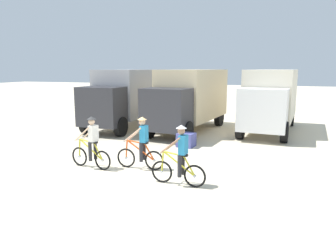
{
  "coord_description": "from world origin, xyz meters",
  "views": [
    {
      "loc": [
        4.39,
        -9.09,
        3.41
      ],
      "look_at": [
        0.0,
        3.25,
        1.1
      ],
      "focal_mm": 34.92,
      "sensor_mm": 36.0,
      "label": 1
    }
  ],
  "objects_px": {
    "cyclist_near_camera": "(180,158)",
    "supply_crate": "(186,140)",
    "cyclist_cowboy_hat": "(141,145)",
    "cyclist_orange_shirt": "(92,144)",
    "box_truck_tan_camper": "(189,97)",
    "box_truck_grey_hauler": "(128,95)",
    "box_truck_cream_rv": "(270,97)"
  },
  "relations": [
    {
      "from": "box_truck_grey_hauler",
      "to": "supply_crate",
      "type": "distance_m",
      "value": 6.21
    },
    {
      "from": "box_truck_grey_hauler",
      "to": "cyclist_near_camera",
      "type": "xyz_separation_m",
      "value": [
        5.9,
        -8.47,
        -1.03
      ]
    },
    {
      "from": "box_truck_tan_camper",
      "to": "box_truck_cream_rv",
      "type": "height_order",
      "value": "same"
    },
    {
      "from": "box_truck_grey_hauler",
      "to": "supply_crate",
      "type": "xyz_separation_m",
      "value": [
        4.7,
        -3.74,
        -1.57
      ]
    },
    {
      "from": "cyclist_cowboy_hat",
      "to": "supply_crate",
      "type": "height_order",
      "value": "cyclist_cowboy_hat"
    },
    {
      "from": "cyclist_cowboy_hat",
      "to": "cyclist_near_camera",
      "type": "distance_m",
      "value": 2.02
    },
    {
      "from": "box_truck_grey_hauler",
      "to": "box_truck_cream_rv",
      "type": "height_order",
      "value": "same"
    },
    {
      "from": "box_truck_cream_rv",
      "to": "box_truck_tan_camper",
      "type": "bearing_deg",
      "value": -161.69
    },
    {
      "from": "supply_crate",
      "to": "box_truck_tan_camper",
      "type": "bearing_deg",
      "value": 104.09
    },
    {
      "from": "supply_crate",
      "to": "cyclist_orange_shirt",
      "type": "bearing_deg",
      "value": -117.6
    },
    {
      "from": "box_truck_grey_hauler",
      "to": "supply_crate",
      "type": "bearing_deg",
      "value": -38.48
    },
    {
      "from": "cyclist_near_camera",
      "to": "supply_crate",
      "type": "relative_size",
      "value": 2.59
    },
    {
      "from": "cyclist_orange_shirt",
      "to": "cyclist_near_camera",
      "type": "distance_m",
      "value": 3.42
    },
    {
      "from": "cyclist_near_camera",
      "to": "supply_crate",
      "type": "height_order",
      "value": "cyclist_near_camera"
    },
    {
      "from": "cyclist_near_camera",
      "to": "box_truck_tan_camper",
      "type": "bearing_deg",
      "value": 104.15
    },
    {
      "from": "box_truck_tan_camper",
      "to": "cyclist_cowboy_hat",
      "type": "distance_m",
      "value": 7.4
    },
    {
      "from": "box_truck_tan_camper",
      "to": "cyclist_orange_shirt",
      "type": "xyz_separation_m",
      "value": [
        -1.25,
        -7.81,
        -1.03
      ]
    },
    {
      "from": "box_truck_grey_hauler",
      "to": "cyclist_near_camera",
      "type": "relative_size",
      "value": 3.74
    },
    {
      "from": "box_truck_grey_hauler",
      "to": "cyclist_cowboy_hat",
      "type": "distance_m",
      "value": 8.56
    },
    {
      "from": "cyclist_orange_shirt",
      "to": "supply_crate",
      "type": "distance_m",
      "value": 4.71
    },
    {
      "from": "cyclist_orange_shirt",
      "to": "cyclist_cowboy_hat",
      "type": "xyz_separation_m",
      "value": [
        1.65,
        0.49,
        0.0
      ]
    },
    {
      "from": "cyclist_orange_shirt",
      "to": "cyclist_near_camera",
      "type": "relative_size",
      "value": 1.0
    },
    {
      "from": "cyclist_orange_shirt",
      "to": "supply_crate",
      "type": "relative_size",
      "value": 2.59
    },
    {
      "from": "cyclist_cowboy_hat",
      "to": "box_truck_grey_hauler",
      "type": "bearing_deg",
      "value": 119.49
    },
    {
      "from": "box_truck_tan_camper",
      "to": "cyclist_orange_shirt",
      "type": "height_order",
      "value": "box_truck_tan_camper"
    },
    {
      "from": "cyclist_orange_shirt",
      "to": "box_truck_grey_hauler",
      "type": "bearing_deg",
      "value": 107.81
    },
    {
      "from": "box_truck_tan_camper",
      "to": "cyclist_near_camera",
      "type": "bearing_deg",
      "value": -75.85
    },
    {
      "from": "box_truck_grey_hauler",
      "to": "cyclist_cowboy_hat",
      "type": "bearing_deg",
      "value": -60.51
    },
    {
      "from": "box_truck_cream_rv",
      "to": "supply_crate",
      "type": "distance_m",
      "value": 6.21
    },
    {
      "from": "box_truck_tan_camper",
      "to": "cyclist_cowboy_hat",
      "type": "bearing_deg",
      "value": -86.86
    },
    {
      "from": "cyclist_cowboy_hat",
      "to": "cyclist_near_camera",
      "type": "height_order",
      "value": "same"
    },
    {
      "from": "box_truck_cream_rv",
      "to": "cyclist_cowboy_hat",
      "type": "relative_size",
      "value": 3.79
    }
  ]
}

